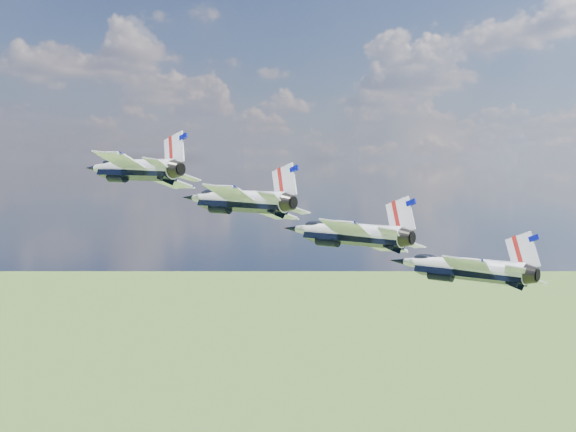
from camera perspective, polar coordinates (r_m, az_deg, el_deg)
jet_0 at (r=84.13m, az=-12.38°, el=3.69°), size 16.48×19.83×8.91m
jet_1 at (r=80.30m, az=-4.28°, el=1.29°), size 16.48×19.83×8.91m
jet_2 at (r=78.37m, az=4.39°, el=-1.32°), size 16.48×19.83×8.91m
jet_3 at (r=78.46m, az=13.29°, el=-3.95°), size 16.48×19.83×8.91m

